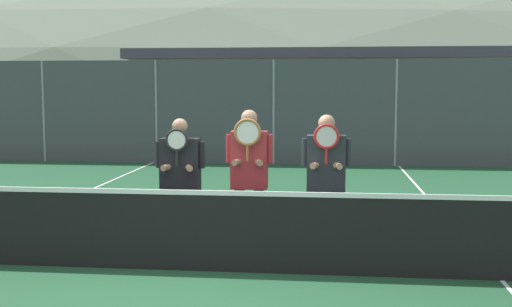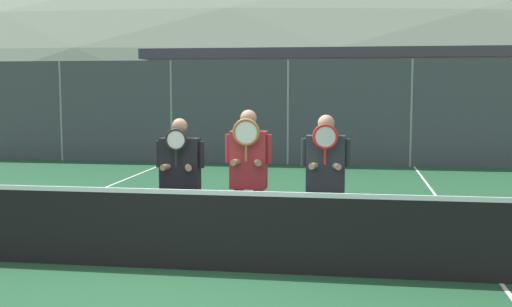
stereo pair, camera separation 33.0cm
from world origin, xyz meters
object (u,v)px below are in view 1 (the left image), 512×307
(player_leftmost, at_px, (180,177))
(car_left_of_center, at_px, (242,126))
(car_center, at_px, (401,129))
(car_far_left, at_px, (85,123))
(player_center_right, at_px, (326,174))
(player_center_left, at_px, (249,172))

(player_leftmost, distance_m, car_left_of_center, 12.82)
(player_leftmost, bearing_deg, car_left_of_center, 94.16)
(player_leftmost, height_order, car_center, player_leftmost)
(car_far_left, bearing_deg, player_center_right, -57.47)
(player_leftmost, distance_m, player_center_left, 0.86)
(player_center_left, bearing_deg, car_center, 75.49)
(car_center, bearing_deg, car_far_left, 179.23)
(player_center_left, distance_m, car_left_of_center, 12.87)
(player_leftmost, xyz_separation_m, car_center, (4.07, 12.46, -0.18))
(player_center_right, bearing_deg, car_far_left, 122.53)
(car_left_of_center, xyz_separation_m, car_center, (5.00, -0.32, -0.02))
(player_center_right, height_order, car_center, player_center_right)
(player_leftmost, height_order, player_center_right, player_center_right)
(player_center_left, xyz_separation_m, player_center_right, (0.94, 0.10, -0.03))
(player_center_right, relative_size, car_far_left, 0.39)
(player_center_left, relative_size, car_center, 0.44)
(car_far_left, relative_size, car_center, 1.10)
(player_center_right, relative_size, car_center, 0.43)
(player_leftmost, height_order, player_center_left, player_center_left)
(player_leftmost, xyz_separation_m, player_center_right, (1.80, 0.14, 0.04))
(car_left_of_center, relative_size, car_center, 1.05)
(car_far_left, xyz_separation_m, car_center, (10.22, -0.14, -0.09))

